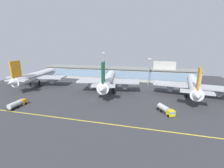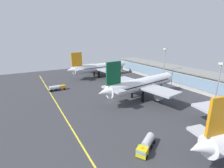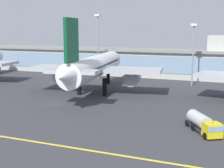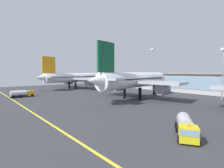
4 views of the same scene
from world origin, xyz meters
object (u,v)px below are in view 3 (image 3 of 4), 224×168
at_px(airliner_near_right, 95,67).
at_px(apron_light_mast_west, 98,37).
at_px(baggage_tug_near, 204,124).
at_px(apron_light_mast_centre, 193,44).

bearing_deg(airliner_near_right, apron_light_mast_west, 13.53).
xyz_separation_m(baggage_tug_near, apron_light_mast_west, (-41.07, 47.51, 13.31)).
distance_m(apron_light_mast_west, apron_light_mast_centre, 33.32).
distance_m(baggage_tug_near, apron_light_mast_centre, 46.49).
xyz_separation_m(airliner_near_right, apron_light_mast_west, (-10.05, 24.24, 7.67)).
bearing_deg(airliner_near_right, apron_light_mast_centre, -56.52).
relative_size(baggage_tug_near, apron_light_mast_west, 0.40).
bearing_deg(baggage_tug_near, apron_light_mast_centre, 158.27).
xyz_separation_m(airliner_near_right, baggage_tug_near, (31.02, -23.27, -5.65)).
distance_m(baggage_tug_near, apron_light_mast_west, 64.20).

